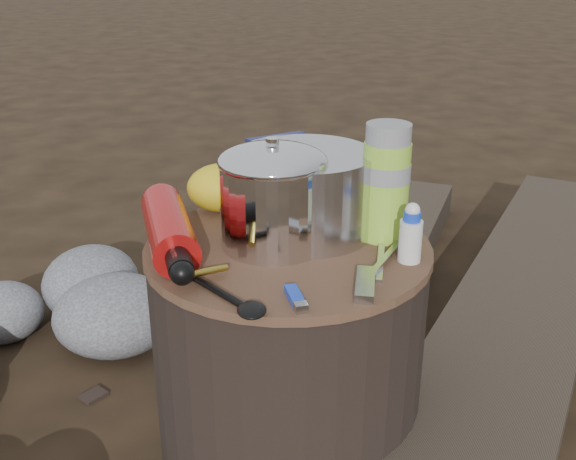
{
  "coord_description": "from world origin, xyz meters",
  "views": [
    {
      "loc": [
        -0.12,
        -1.07,
        0.94
      ],
      "look_at": [
        0.0,
        0.0,
        0.48
      ],
      "focal_mm": 42.8,
      "sensor_mm": 36.0,
      "label": 1
    }
  ],
  "objects": [
    {
      "name": "ground",
      "position": [
        0.0,
        0.0,
        0.0
      ],
      "size": [
        60.0,
        60.0,
        0.0
      ],
      "primitive_type": "plane",
      "color": "black",
      "rests_on": "ground"
    },
    {
      "name": "stump",
      "position": [
        0.0,
        0.0,
        0.23
      ],
      "size": [
        0.49,
        0.49,
        0.45
      ],
      "primitive_type": "cylinder",
      "color": "black",
      "rests_on": "ground"
    },
    {
      "name": "rock_ring",
      "position": [
        -0.55,
        0.16,
        0.1
      ],
      "size": [
        0.47,
        1.03,
        0.2
      ],
      "primitive_type": null,
      "color": "slate",
      "rests_on": "ground"
    },
    {
      "name": "log_main",
      "position": [
        0.63,
        0.35,
        0.08
      ],
      "size": [
        1.24,
        1.65,
        0.15
      ],
      "primitive_type": "cube",
      "rotation": [
        0.0,
        0.0,
        -0.59
      ],
      "color": "#312920",
      "rests_on": "ground"
    },
    {
      "name": "log_small",
      "position": [
        0.36,
        0.72,
        0.05
      ],
      "size": [
        0.77,
        1.22,
        0.1
      ],
      "primitive_type": "cube",
      "rotation": [
        0.0,
        0.0,
        -0.47
      ],
      "color": "#312920",
      "rests_on": "ground"
    },
    {
      "name": "foil_windscreen",
      "position": [
        0.04,
        0.06,
        0.53
      ],
      "size": [
        0.24,
        0.24,
        0.15
      ],
      "primitive_type": "cylinder",
      "color": "#BABAC0",
      "rests_on": "stump"
    },
    {
      "name": "camping_pot",
      "position": [
        -0.03,
        0.0,
        0.54
      ],
      "size": [
        0.18,
        0.18,
        0.18
      ],
      "primitive_type": "cylinder",
      "color": "silver",
      "rests_on": "stump"
    },
    {
      "name": "fuel_bottle",
      "position": [
        -0.2,
        0.0,
        0.49
      ],
      "size": [
        0.13,
        0.32,
        0.08
      ],
      "primitive_type": null,
      "rotation": [
        0.0,
        0.0,
        0.16
      ],
      "color": "#AA1110",
      "rests_on": "stump"
    },
    {
      "name": "thermos",
      "position": [
        0.17,
        0.02,
        0.55
      ],
      "size": [
        0.08,
        0.08,
        0.2
      ],
      "primitive_type": "cylinder",
      "color": "#8FC433",
      "rests_on": "stump"
    },
    {
      "name": "travel_mug",
      "position": [
        0.14,
        0.14,
        0.51
      ],
      "size": [
        0.08,
        0.08,
        0.12
      ],
      "primitive_type": "cylinder",
      "color": "black",
      "rests_on": "stump"
    },
    {
      "name": "stuff_sack",
      "position": [
        -0.11,
        0.18,
        0.5
      ],
      "size": [
        0.14,
        0.11,
        0.09
      ],
      "primitive_type": "ellipsoid",
      "color": "gold",
      "rests_on": "stump"
    },
    {
      "name": "food_pouch",
      "position": [
        -0.0,
        0.17,
        0.53
      ],
      "size": [
        0.12,
        0.07,
        0.15
      ],
      "primitive_type": "cube",
      "rotation": [
        0.0,
        0.0,
        0.4
      ],
      "color": "navy",
      "rests_on": "stump"
    },
    {
      "name": "lighter",
      "position": [
        -0.01,
        -0.2,
        0.46
      ],
      "size": [
        0.03,
        0.07,
        0.01
      ],
      "primitive_type": "cube",
      "rotation": [
        0.0,
        0.0,
        0.13
      ],
      "color": "#193CC2",
      "rests_on": "stump"
    },
    {
      "name": "multitool",
      "position": [
        0.1,
        -0.17,
        0.46
      ],
      "size": [
        0.05,
        0.1,
        0.01
      ],
      "primitive_type": "cube",
      "rotation": [
        0.0,
        0.0,
        -0.25
      ],
      "color": "#A9A9AE",
      "rests_on": "stump"
    },
    {
      "name": "pot_grabber",
      "position": [
        0.14,
        -0.09,
        0.46
      ],
      "size": [
        0.09,
        0.14,
        0.01
      ],
      "primitive_type": null,
      "rotation": [
        0.0,
        0.0,
        -0.42
      ],
      "color": "#A9A9AE",
      "rests_on": "stump"
    },
    {
      "name": "spork",
      "position": [
        -0.12,
        -0.17,
        0.46
      ],
      "size": [
        0.12,
        0.15,
        0.01
      ],
      "primitive_type": null,
      "rotation": [
        0.0,
        0.0,
        0.64
      ],
      "color": "black",
      "rests_on": "stump"
    },
    {
      "name": "squeeze_bottle",
      "position": [
        0.19,
        -0.08,
        0.5
      ],
      "size": [
        0.04,
        0.04,
        0.09
      ],
      "primitive_type": "cylinder",
      "color": "silver",
      "rests_on": "stump"
    }
  ]
}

